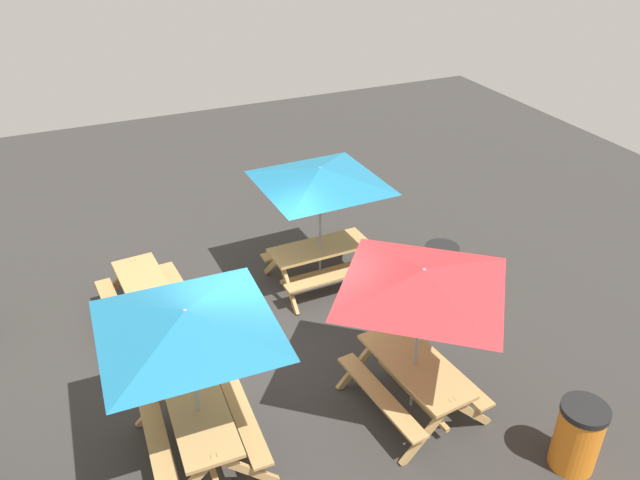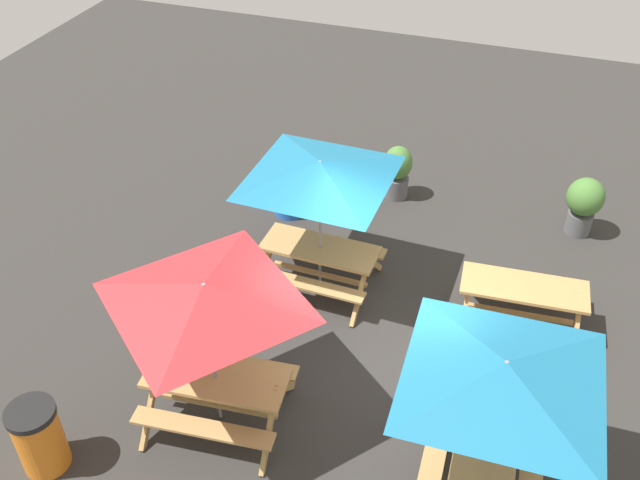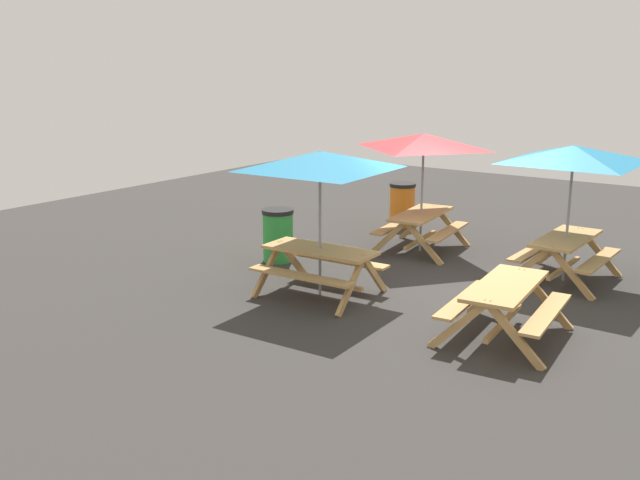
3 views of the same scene
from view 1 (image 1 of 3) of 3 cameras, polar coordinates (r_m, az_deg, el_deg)
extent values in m
plane|color=#33302D|center=(9.87, -5.21, -10.93)|extent=(24.00, 24.00, 0.00)
cube|color=tan|center=(11.14, 0.00, -0.71)|extent=(0.76, 1.82, 0.05)
cube|color=tan|center=(11.72, -1.17, -0.67)|extent=(0.32, 1.81, 0.04)
cube|color=tan|center=(10.88, 1.26, -3.37)|extent=(0.32, 1.81, 0.04)
cube|color=tan|center=(11.91, 2.62, -0.57)|extent=(0.80, 0.09, 0.81)
cube|color=tan|center=(11.37, 4.35, -2.28)|extent=(0.80, 0.09, 0.81)
cube|color=tan|center=(11.36, -4.35, -2.33)|extent=(0.80, 0.09, 0.81)
cube|color=tan|center=(10.79, -2.90, -4.22)|extent=(0.80, 0.09, 0.81)
cube|color=tan|center=(11.42, 0.00, -2.94)|extent=(0.12, 1.56, 0.06)
cylinder|color=gray|center=(10.93, 0.00, 1.13)|extent=(0.04, 0.04, 2.30)
pyramid|color=teal|center=(10.47, 0.00, 5.95)|extent=(2.83, 2.83, 0.28)
cube|color=tan|center=(8.18, -11.03, -15.07)|extent=(1.82, 0.75, 0.05)
cube|color=tan|center=(8.46, -7.07, -15.58)|extent=(1.81, 0.31, 0.04)
cube|color=tan|center=(8.36, -14.66, -17.28)|extent=(1.81, 0.31, 0.04)
cube|color=tan|center=(7.98, -6.72, -20.10)|extent=(0.08, 0.80, 0.81)
cube|color=tan|center=(9.04, -9.61, -12.86)|extent=(0.08, 0.80, 0.81)
cube|color=tan|center=(8.98, -14.25, -13.87)|extent=(0.08, 0.80, 0.81)
cube|color=tan|center=(8.56, -10.67, -17.52)|extent=(1.56, 0.11, 0.06)
cylinder|color=gray|center=(7.90, -11.32, -12.98)|extent=(0.04, 0.04, 2.30)
pyramid|color=teal|center=(7.25, -12.12, -7.16)|extent=(2.83, 2.83, 0.28)
cube|color=tan|center=(8.74, 8.65, -11.25)|extent=(1.86, 0.88, 0.05)
cube|color=tan|center=(9.21, 11.29, -11.38)|extent=(1.82, 0.44, 0.04)
cube|color=tan|center=(8.68, 5.53, -13.95)|extent=(1.82, 0.44, 0.04)
cube|color=tan|center=(8.77, 13.61, -15.04)|extent=(0.14, 0.80, 0.81)
cube|color=tan|center=(8.41, 9.73, -17.02)|extent=(0.14, 0.80, 0.81)
cube|color=tan|center=(9.61, 7.40, -9.51)|extent=(0.14, 0.80, 0.81)
cube|color=tan|center=(9.28, 3.69, -11.01)|extent=(0.14, 0.80, 0.81)
cube|color=tan|center=(9.09, 8.40, -13.70)|extent=(1.56, 0.23, 0.06)
cylinder|color=gray|center=(8.47, 8.87, -9.18)|extent=(0.04, 0.04, 2.30)
pyramid|color=red|center=(7.88, 9.44, -3.51)|extent=(2.19, 2.19, 0.28)
cube|color=tan|center=(10.57, -15.71, -3.91)|extent=(1.85, 0.84, 0.05)
cube|color=tan|center=(10.81, -12.69, -4.45)|extent=(1.81, 0.40, 0.04)
cube|color=tan|center=(10.67, -18.34, -5.94)|extent=(1.81, 0.40, 0.04)
cube|color=tan|center=(10.21, -12.34, -7.32)|extent=(0.12, 0.80, 0.81)
cube|color=tan|center=(10.10, -16.30, -8.40)|extent=(0.12, 0.80, 0.81)
cube|color=tan|center=(11.47, -14.68, -3.02)|extent=(0.12, 0.80, 0.81)
cube|color=tan|center=(11.37, -18.20, -3.93)|extent=(0.12, 0.80, 0.81)
cube|color=tan|center=(10.86, -15.33, -6.18)|extent=(1.56, 0.19, 0.06)
cylinder|color=green|center=(11.18, 10.87, -2.94)|extent=(0.56, 0.56, 0.90)
cylinder|color=black|center=(10.93, 11.11, -0.80)|extent=(0.59, 0.59, 0.08)
cylinder|color=orange|center=(8.73, 22.44, -16.44)|extent=(0.56, 0.56, 0.90)
cylinder|color=black|center=(8.40, 23.11, -14.12)|extent=(0.59, 0.59, 0.08)
camera|label=2|loc=(12.46, 27.04, 32.50)|focal=40.00mm
camera|label=3|loc=(17.99, -32.52, 16.85)|focal=40.00mm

